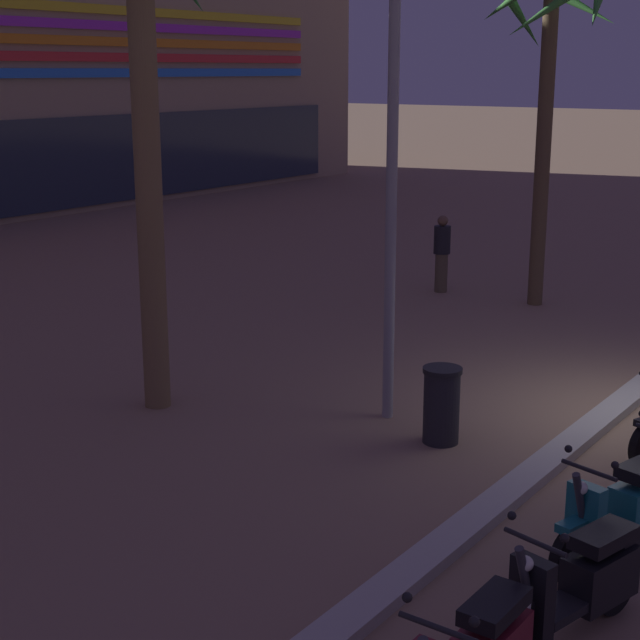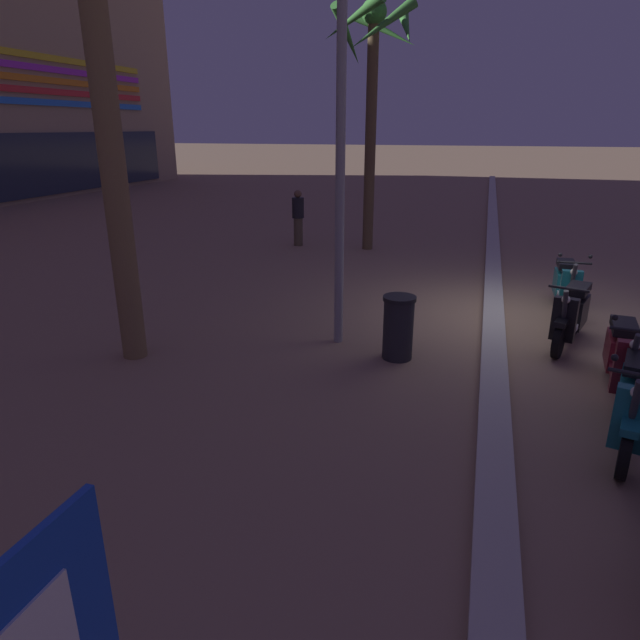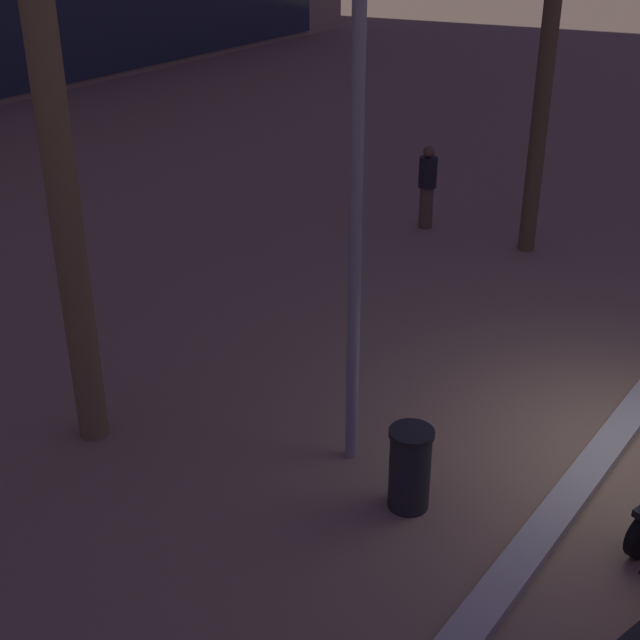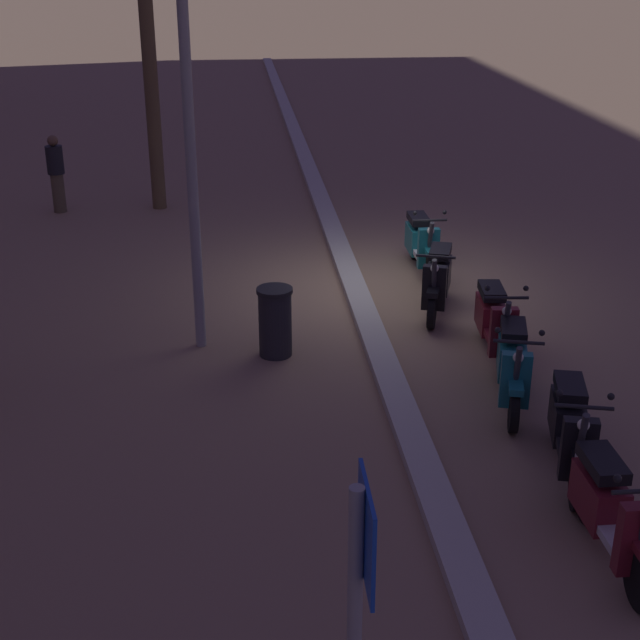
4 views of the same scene
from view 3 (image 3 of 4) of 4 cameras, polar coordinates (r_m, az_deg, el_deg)
name	(u,v)px [view 3 (image 3 of 4)]	position (r m, az deg, el deg)	size (l,w,h in m)	color
ground_plane	(640,456)	(11.18, 19.63, -8.14)	(200.00, 200.00, 0.00)	#93755B
curb_strip	(611,442)	(11.22, 17.96, -7.36)	(60.00, 0.36, 0.12)	#BCB7AD
palm_tree_mid_walkway	(41,29)	(9.58, -17.26, 17.20)	(1.97, 2.02, 6.46)	olive
pedestrian_by_palm_tree	(427,185)	(17.01, 6.81, 8.46)	(0.34, 0.34, 1.57)	brown
litter_bin	(410,468)	(9.59, 5.71, -9.31)	(0.48, 0.48, 0.95)	#232328
street_lamp	(358,68)	(8.79, 2.44, 15.64)	(0.36, 0.36, 7.32)	#939399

